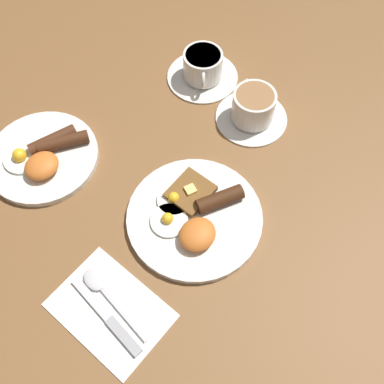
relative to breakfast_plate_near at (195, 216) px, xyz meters
name	(u,v)px	position (x,y,z in m)	size (l,w,h in m)	color
ground_plane	(194,219)	(0.00, 0.00, -0.01)	(3.00, 3.00, 0.00)	brown
breakfast_plate_near	(195,216)	(0.00, 0.00, 0.00)	(0.26, 0.26, 0.05)	silver
breakfast_plate_far	(44,156)	(-0.09, 0.33, 0.00)	(0.23, 0.23, 0.05)	silver
teacup_near	(253,108)	(0.27, 0.06, 0.02)	(0.16, 0.16, 0.08)	silver
teacup_far	(203,68)	(0.30, 0.22, 0.02)	(0.17, 0.17, 0.07)	silver
napkin	(111,311)	(-0.23, 0.00, -0.01)	(0.14, 0.20, 0.01)	white
knife	(109,320)	(-0.24, -0.01, -0.01)	(0.04, 0.18, 0.01)	silver
spoon	(100,287)	(-0.21, 0.04, 0.00)	(0.04, 0.17, 0.01)	silver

